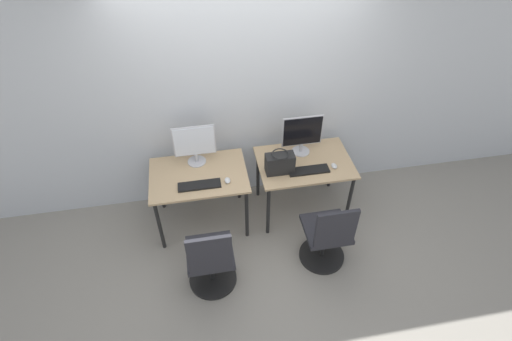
% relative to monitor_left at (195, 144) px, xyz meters
% --- Properties ---
extents(ground_plane, '(20.00, 20.00, 0.00)m').
position_rel_monitor_left_xyz_m(ground_plane, '(0.58, -0.56, -0.97)').
color(ground_plane, gray).
extents(wall_back, '(12.00, 0.05, 2.80)m').
position_rel_monitor_left_xyz_m(wall_back, '(0.58, 0.27, 0.43)').
color(wall_back, '#B7BCC1').
rests_on(wall_back, ground_plane).
extents(desk_left, '(1.02, 0.71, 0.73)m').
position_rel_monitor_left_xyz_m(desk_left, '(0.00, -0.21, -0.33)').
color(desk_left, tan).
rests_on(desk_left, ground_plane).
extents(monitor_left, '(0.44, 0.20, 0.46)m').
position_rel_monitor_left_xyz_m(monitor_left, '(0.00, 0.00, 0.00)').
color(monitor_left, '#B2B2B7').
rests_on(monitor_left, desk_left).
extents(keyboard_left, '(0.44, 0.13, 0.02)m').
position_rel_monitor_left_xyz_m(keyboard_left, '(0.00, -0.38, -0.23)').
color(keyboard_left, black).
rests_on(keyboard_left, desk_left).
extents(mouse_left, '(0.06, 0.09, 0.03)m').
position_rel_monitor_left_xyz_m(mouse_left, '(0.29, -0.37, -0.23)').
color(mouse_left, silver).
rests_on(mouse_left, desk_left).
extents(office_chair_left, '(0.48, 0.48, 0.91)m').
position_rel_monitor_left_xyz_m(office_chair_left, '(0.02, -1.07, -0.59)').
color(office_chair_left, black).
rests_on(office_chair_left, ground_plane).
extents(desk_right, '(1.02, 0.71, 0.73)m').
position_rel_monitor_left_xyz_m(desk_right, '(1.15, -0.21, -0.33)').
color(desk_right, tan).
rests_on(desk_right, ground_plane).
extents(monitor_right, '(0.44, 0.20, 0.46)m').
position_rel_monitor_left_xyz_m(monitor_right, '(1.15, -0.03, 0.00)').
color(monitor_right, '#B2B2B7').
rests_on(monitor_right, desk_right).
extents(keyboard_right, '(0.44, 0.13, 0.02)m').
position_rel_monitor_left_xyz_m(keyboard_right, '(1.15, -0.36, -0.23)').
color(keyboard_right, black).
rests_on(keyboard_right, desk_right).
extents(mouse_right, '(0.06, 0.09, 0.03)m').
position_rel_monitor_left_xyz_m(mouse_right, '(1.44, -0.35, -0.23)').
color(mouse_right, silver).
rests_on(mouse_right, desk_right).
extents(office_chair_right, '(0.48, 0.48, 0.91)m').
position_rel_monitor_left_xyz_m(office_chair_right, '(1.20, -0.99, -0.59)').
color(office_chair_right, black).
rests_on(office_chair_right, ground_plane).
extents(handbag, '(0.30, 0.18, 0.25)m').
position_rel_monitor_left_xyz_m(handbag, '(0.85, -0.31, -0.13)').
color(handbag, black).
rests_on(handbag, desk_right).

